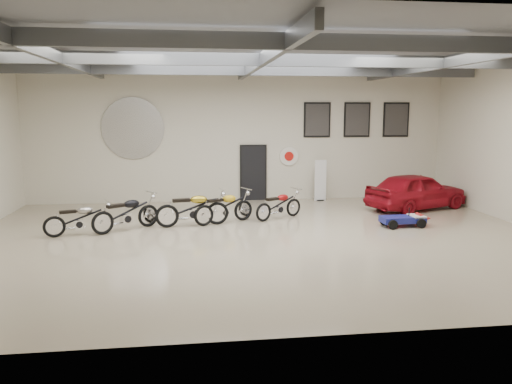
{
  "coord_description": "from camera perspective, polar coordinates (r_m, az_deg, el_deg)",
  "views": [
    {
      "loc": [
        -1.83,
        -13.09,
        3.47
      ],
      "look_at": [
        0.0,
        1.2,
        1.1
      ],
      "focal_mm": 35.0,
      "sensor_mm": 36.0,
      "label": 1
    }
  ],
  "objects": [
    {
      "name": "back_wall",
      "position": [
        19.21,
        -1.83,
        6.44
      ],
      "size": [
        16.0,
        0.02,
        5.0
      ],
      "primitive_type": "cube",
      "color": "beige",
      "rests_on": "floor"
    },
    {
      "name": "oil_sign",
      "position": [
        19.49,
        3.78,
        4.1
      ],
      "size": [
        0.72,
        0.1,
        0.72
      ],
      "primitive_type": null,
      "color": "white",
      "rests_on": "back_wall"
    },
    {
      "name": "floor",
      "position": [
        13.67,
        0.64,
        -5.37
      ],
      "size": [
        16.0,
        12.0,
        0.01
      ],
      "primitive_type": "cube",
      "color": "tan",
      "rests_on": "ground"
    },
    {
      "name": "motorcycle_yellow",
      "position": [
        15.45,
        -3.68,
        -1.67
      ],
      "size": [
        2.08,
        1.47,
        1.05
      ],
      "primitive_type": null,
      "rotation": [
        0.0,
        0.0,
        0.47
      ],
      "color": "silver",
      "rests_on": "floor"
    },
    {
      "name": "ceiling",
      "position": [
        13.31,
        0.68,
        15.94
      ],
      "size": [
        16.0,
        12.0,
        0.01
      ],
      "primitive_type": "cube",
      "color": "slate",
      "rests_on": "back_wall"
    },
    {
      "name": "motorcycle_black",
      "position": [
        14.95,
        -14.65,
        -2.28
      ],
      "size": [
        2.07,
        1.71,
        1.08
      ],
      "primitive_type": null,
      "rotation": [
        0.0,
        0.0,
        0.61
      ],
      "color": "silver",
      "rests_on": "floor"
    },
    {
      "name": "motorcycle_red",
      "position": [
        16.06,
        2.63,
        -1.42
      ],
      "size": [
        1.85,
        1.42,
        0.95
      ],
      "primitive_type": null,
      "rotation": [
        0.0,
        0.0,
        0.54
      ],
      "color": "silver",
      "rests_on": "floor"
    },
    {
      "name": "ceiling_beams",
      "position": [
        13.28,
        0.68,
        14.87
      ],
      "size": [
        15.8,
        11.8,
        0.32
      ],
      "primitive_type": null,
      "color": "#54565B",
      "rests_on": "ceiling"
    },
    {
      "name": "poster_left",
      "position": [
        19.66,
        7.0,
        8.19
      ],
      "size": [
        1.05,
        0.08,
        1.35
      ],
      "primitive_type": null,
      "color": "black",
      "rests_on": "back_wall"
    },
    {
      "name": "poster_right",
      "position": [
        20.68,
        15.71,
        7.97
      ],
      "size": [
        1.05,
        0.08,
        1.35
      ],
      "primitive_type": null,
      "color": "black",
      "rests_on": "back_wall"
    },
    {
      "name": "logo_plaque",
      "position": [
        19.18,
        -13.9,
        7.06
      ],
      "size": [
        2.3,
        0.06,
        1.16
      ],
      "primitive_type": null,
      "color": "silver",
      "rests_on": "back_wall"
    },
    {
      "name": "poster_mid",
      "position": [
        20.11,
        11.46,
        8.1
      ],
      "size": [
        1.05,
        0.08,
        1.35
      ],
      "primitive_type": null,
      "color": "black",
      "rests_on": "back_wall"
    },
    {
      "name": "banner_stand",
      "position": [
        19.4,
        7.37,
        1.46
      ],
      "size": [
        0.46,
        0.2,
        1.67
      ],
      "primitive_type": null,
      "rotation": [
        0.0,
        0.0,
        0.05
      ],
      "color": "white",
      "rests_on": "floor"
    },
    {
      "name": "motorcycle_gold",
      "position": [
        15.14,
        -7.29,
        -1.8
      ],
      "size": [
        2.25,
        0.99,
        1.13
      ],
      "primitive_type": null,
      "rotation": [
        0.0,
        0.0,
        0.15
      ],
      "color": "silver",
      "rests_on": "floor"
    },
    {
      "name": "motorcycle_silver",
      "position": [
        14.81,
        -19.59,
        -2.85
      ],
      "size": [
        1.94,
        1.09,
        0.96
      ],
      "primitive_type": null,
      "rotation": [
        0.0,
        0.0,
        0.29
      ],
      "color": "silver",
      "rests_on": "floor"
    },
    {
      "name": "vintage_car",
      "position": [
        18.49,
        17.85,
        0.12
      ],
      "size": [
        2.84,
        4.13,
        1.31
      ],
      "primitive_type": "imported",
      "rotation": [
        0.0,
        0.0,
        1.94
      ],
      "color": "maroon",
      "rests_on": "floor"
    },
    {
      "name": "go_kart",
      "position": [
        15.72,
        16.87,
        -2.74
      ],
      "size": [
        1.63,
        0.79,
        0.58
      ],
      "primitive_type": null,
      "rotation": [
        0.0,
        0.0,
        0.04
      ],
      "color": "navy",
      "rests_on": "floor"
    },
    {
      "name": "door",
      "position": [
        19.34,
        -0.32,
        2.15
      ],
      "size": [
        0.92,
        0.08,
        2.1
      ],
      "primitive_type": "cube",
      "color": "black",
      "rests_on": "back_wall"
    }
  ]
}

